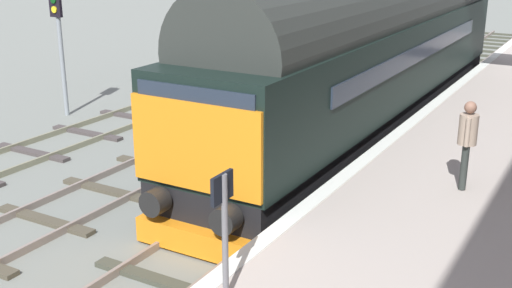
% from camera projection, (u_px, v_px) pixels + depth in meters
% --- Properties ---
extents(ground_plane, '(140.00, 140.00, 0.00)m').
position_uv_depth(ground_plane, '(238.00, 225.00, 12.68)').
color(ground_plane, slate).
rests_on(ground_plane, ground).
extents(track_main, '(2.50, 60.00, 0.15)m').
position_uv_depth(track_main, '(238.00, 222.00, 12.66)').
color(track_main, gray).
rests_on(track_main, ground).
extents(track_adjacent_west, '(2.50, 60.00, 0.15)m').
position_uv_depth(track_adjacent_west, '(108.00, 190.00, 14.28)').
color(track_adjacent_west, gray).
rests_on(track_adjacent_west, ground).
extents(track_adjacent_far_west, '(2.50, 60.00, 0.15)m').
position_uv_depth(track_adjacent_far_west, '(1.00, 163.00, 15.96)').
color(track_adjacent_far_west, gray).
rests_on(track_adjacent_far_west, ground).
extents(station_platform, '(4.00, 44.00, 1.01)m').
position_uv_depth(station_platform, '(419.00, 244.00, 10.81)').
color(station_platform, '#B4A9A0').
rests_on(station_platform, ground).
extents(diesel_locomotive, '(2.74, 17.68, 4.68)m').
position_uv_depth(diesel_locomotive, '(373.00, 47.00, 17.89)').
color(diesel_locomotive, black).
rests_on(diesel_locomotive, ground).
extents(signal_post_mid, '(0.44, 0.22, 4.09)m').
position_uv_depth(signal_post_mid, '(59.00, 32.00, 19.62)').
color(signal_post_mid, gray).
rests_on(signal_post_mid, ground).
extents(signal_post_far, '(0.44, 0.22, 4.40)m').
position_uv_depth(signal_post_far, '(198.00, 3.00, 25.68)').
color(signal_post_far, gray).
rests_on(signal_post_far, ground).
extents(platform_number_sign, '(0.10, 0.44, 1.70)m').
position_uv_depth(platform_number_sign, '(224.00, 217.00, 7.89)').
color(platform_number_sign, slate).
rests_on(platform_number_sign, station_platform).
extents(waiting_passenger, '(0.39, 0.50, 1.64)m').
position_uv_depth(waiting_passenger, '(467.00, 137.00, 11.57)').
color(waiting_passenger, '#2D322F').
rests_on(waiting_passenger, station_platform).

